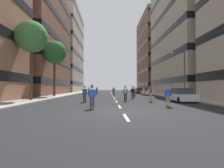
% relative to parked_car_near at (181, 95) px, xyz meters
% --- Properties ---
extents(ground_plane, '(147.06, 147.06, 0.00)m').
position_rel_parked_car_near_xyz_m(ground_plane, '(-7.15, 16.99, -0.70)').
color(ground_plane, black).
extents(sidewalk_left, '(3.27, 67.40, 0.14)m').
position_rel_parked_car_near_xyz_m(sidewalk_left, '(-17.14, 20.05, -0.63)').
color(sidewalk_left, '#9E9991').
rests_on(sidewalk_left, ground_plane).
extents(sidewalk_right, '(3.27, 67.40, 0.14)m').
position_rel_parked_car_near_xyz_m(sidewalk_right, '(2.84, 20.05, -0.63)').
color(sidewalk_right, '#9E9991').
rests_on(sidewalk_right, ground_plane).
extents(lane_markings, '(0.16, 57.20, 0.01)m').
position_rel_parked_car_near_xyz_m(lane_markings, '(-7.15, 17.98, -0.70)').
color(lane_markings, silver).
rests_on(lane_markings, ground_plane).
extents(building_left_mid, '(15.41, 20.76, 23.31)m').
position_rel_parked_car_near_xyz_m(building_left_mid, '(-26.42, 18.78, 11.05)').
color(building_left_mid, brown).
rests_on(building_left_mid, ground_plane).
extents(building_left_far, '(15.41, 22.66, 30.85)m').
position_rel_parked_car_near_xyz_m(building_left_far, '(-26.42, 43.59, 14.82)').
color(building_left_far, '#B2A893').
rests_on(building_left_far, ground_plane).
extents(building_right_mid, '(15.41, 22.35, 35.60)m').
position_rel_parked_car_near_xyz_m(building_right_mid, '(12.11, 18.78, 17.19)').
color(building_right_mid, '#BCB29E').
rests_on(building_right_mid, ground_plane).
extents(building_right_far, '(15.41, 20.75, 28.05)m').
position_rel_parked_car_near_xyz_m(building_right_far, '(12.11, 43.59, 13.42)').
color(building_right_far, brown).
rests_on(building_right_far, ground_plane).
extents(parked_car_near, '(1.82, 4.40, 1.52)m').
position_rel_parked_car_near_xyz_m(parked_car_near, '(0.00, 0.00, 0.00)').
color(parked_car_near, silver).
rests_on(parked_car_near, ground_plane).
extents(parked_car_mid, '(1.82, 4.40, 1.52)m').
position_rel_parked_car_near_xyz_m(parked_car_mid, '(0.00, 24.88, 0.00)').
color(parked_car_mid, maroon).
rests_on(parked_car_mid, ground_plane).
extents(parked_car_far, '(1.82, 4.40, 1.52)m').
position_rel_parked_car_near_xyz_m(parked_car_far, '(0.00, 15.94, 0.00)').
color(parked_car_far, silver).
rests_on(parked_car_far, ground_plane).
extents(street_tree_near, '(3.71, 3.71, 9.30)m').
position_rel_parked_car_near_xyz_m(street_tree_near, '(-17.14, 1.50, 6.82)').
color(street_tree_near, '#4C3823').
rests_on(street_tree_near, sidewalk_left).
extents(street_tree_mid, '(3.87, 3.87, 9.35)m').
position_rel_parked_car_near_xyz_m(street_tree_mid, '(-17.14, 10.06, 6.80)').
color(street_tree_mid, '#4C3823').
rests_on(street_tree_mid, sidewalk_left).
extents(streetlamp_right, '(2.13, 0.30, 6.50)m').
position_rel_parked_car_near_xyz_m(streetlamp_right, '(2.14, 4.46, 3.44)').
color(streetlamp_right, '#3F3F44').
rests_on(streetlamp_right, sidewalk_right).
extents(skater_0, '(0.57, 0.92, 1.78)m').
position_rel_parked_car_near_xyz_m(skater_0, '(-7.00, 13.72, 0.32)').
color(skater_0, brown).
rests_on(skater_0, ground_plane).
extents(skater_1, '(0.57, 0.92, 1.78)m').
position_rel_parked_car_near_xyz_m(skater_1, '(-10.58, -0.60, 0.29)').
color(skater_1, brown).
rests_on(skater_1, ground_plane).
extents(skater_2, '(0.55, 0.91, 1.78)m').
position_rel_parked_car_near_xyz_m(skater_2, '(-10.70, 20.81, 0.29)').
color(skater_2, brown).
rests_on(skater_2, ground_plane).
extents(skater_3, '(0.57, 0.92, 1.78)m').
position_rel_parked_car_near_xyz_m(skater_3, '(-4.64, 5.16, 0.29)').
color(skater_3, brown).
rests_on(skater_3, ground_plane).
extents(skater_4, '(0.54, 0.91, 1.78)m').
position_rel_parked_car_near_xyz_m(skater_4, '(-12.74, 22.19, 0.29)').
color(skater_4, brown).
rests_on(skater_4, ground_plane).
extents(skater_5, '(0.56, 0.92, 1.78)m').
position_rel_parked_car_near_xyz_m(skater_5, '(-3.74, 9.14, 0.32)').
color(skater_5, brown).
rests_on(skater_5, ground_plane).
extents(skater_6, '(0.55, 0.91, 1.78)m').
position_rel_parked_car_near_xyz_m(skater_6, '(-6.09, 0.86, 0.32)').
color(skater_6, brown).
rests_on(skater_6, ground_plane).
extents(skater_7, '(0.57, 0.92, 1.78)m').
position_rel_parked_car_near_xyz_m(skater_7, '(-3.46, -0.30, 0.32)').
color(skater_7, brown).
rests_on(skater_7, ground_plane).
extents(skater_8, '(0.56, 0.92, 1.78)m').
position_rel_parked_car_near_xyz_m(skater_8, '(-9.28, -5.96, 0.29)').
color(skater_8, brown).
rests_on(skater_8, ground_plane).
extents(skater_9, '(0.56, 0.92, 1.78)m').
position_rel_parked_car_near_xyz_m(skater_9, '(-3.20, -4.80, 0.29)').
color(skater_9, brown).
rests_on(skater_9, ground_plane).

